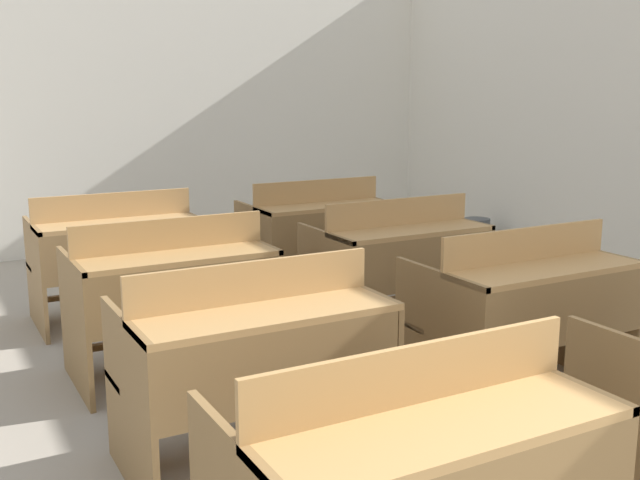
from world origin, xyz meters
TOP-DOWN VIEW (x-y plane):
  - wall_back at (0.00, 7.06)m, footprint 7.32×0.06m
  - bench_second_left at (-0.54, 2.29)m, footprint 1.10×0.72m
  - bench_second_right at (1.02, 2.31)m, footprint 1.10×0.72m
  - bench_third_left at (-0.52, 3.48)m, footprint 1.10×0.72m
  - bench_third_right at (1.03, 3.49)m, footprint 1.10×0.72m
  - bench_back_left at (-0.55, 4.67)m, footprint 1.10×0.72m
  - bench_back_right at (1.04, 4.65)m, footprint 1.10×0.72m
  - wastepaper_bin at (3.30, 5.36)m, footprint 0.27×0.27m

SIDE VIEW (x-z plane):
  - wastepaper_bin at x=3.30m, z-range 0.00..0.31m
  - bench_second_left at x=-0.54m, z-range 0.02..0.94m
  - bench_second_right at x=1.02m, z-range 0.02..0.94m
  - bench_third_left at x=-0.52m, z-range 0.02..0.94m
  - bench_third_right at x=1.03m, z-range 0.02..0.94m
  - bench_back_left at x=-0.55m, z-range 0.02..0.94m
  - bench_back_right at x=1.04m, z-range 0.02..0.94m
  - wall_back at x=0.00m, z-range 0.00..3.01m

